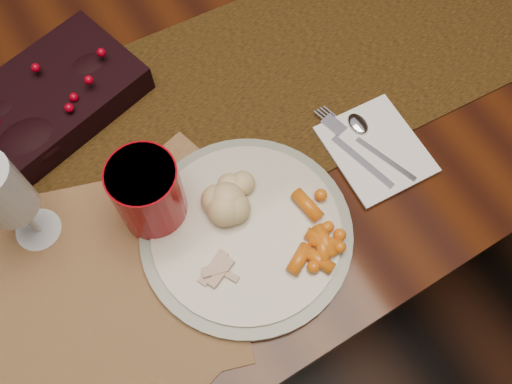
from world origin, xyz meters
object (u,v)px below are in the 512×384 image
mashed_potatoes (233,190)px  wine_glass (13,205)px  centerpiece (34,108)px  dinner_plate (246,232)px  dining_table (199,172)px  placemat_main (82,286)px  baby_carrots (295,240)px  turkey_shreds (220,264)px  napkin (376,149)px  red_cup (149,194)px

mashed_potatoes → wine_glass: size_ratio=0.48×
centerpiece → dinner_plate: size_ratio=1.10×
dining_table → placemat_main: bearing=-137.8°
baby_carrots → dinner_plate: bearing=133.3°
turkey_shreds → napkin: bearing=7.8°
dining_table → napkin: size_ratio=11.76×
turkey_shreds → centerpiece: bearing=108.6°
dining_table → turkey_shreds: 0.53m
centerpiece → red_cup: size_ratio=2.58×
mashed_potatoes → napkin: 0.23m
placemat_main → centerpiece: bearing=97.3°
dinner_plate → napkin: dinner_plate is taller
centerpiece → dinner_plate: bearing=-61.9°
dinner_plate → wine_glass: wine_glass is taller
turkey_shreds → baby_carrots: bearing=-13.4°
dining_table → mashed_potatoes: 0.49m
centerpiece → baby_carrots: 0.44m
dining_table → red_cup: 0.51m
centerpiece → mashed_potatoes: 0.34m
placemat_main → wine_glass: 0.14m
mashed_potatoes → red_cup: 0.12m
mashed_potatoes → red_cup: red_cup is taller
baby_carrots → turkey_shreds: size_ratio=1.66×
baby_carrots → red_cup: (-0.14, 0.15, 0.04)m
dining_table → centerpiece: size_ratio=5.50×
centerpiece → dinner_plate: (0.18, -0.33, -0.02)m
placemat_main → baby_carrots: bearing=-2.1°
centerpiece → turkey_shreds: size_ratio=4.74×
napkin → red_cup: red_cup is taller
placemat_main → turkey_shreds: bearing=-6.1°
turkey_shreds → placemat_main: bearing=155.7°
turkey_shreds → red_cup: bearing=106.9°
centerpiece → turkey_shreds: bearing=-71.4°
dinner_plate → baby_carrots: (0.05, -0.05, 0.02)m
baby_carrots → turkey_shreds: bearing=166.6°
centerpiece → napkin: size_ratio=2.14×
dinner_plate → dining_table: bearing=80.6°
centerpiece → mashed_potatoes: bearing=-56.1°
dinner_plate → wine_glass: (-0.25, 0.16, 0.08)m
placemat_main → dinner_plate: size_ratio=1.39×
turkey_shreds → wine_glass: size_ratio=0.37×
dinner_plate → napkin: size_ratio=1.95×
turkey_shreds → red_cup: (-0.04, 0.12, 0.04)m
centerpiece → dinner_plate: 0.37m
mashed_potatoes → baby_carrots: bearing=-70.3°
centerpiece → red_cup: bearing=-70.6°
turkey_shreds → napkin: turkey_shreds is taller
placemat_main → turkey_shreds: (0.17, -0.08, 0.03)m
placemat_main → napkin: bearing=13.6°
mashed_potatoes → dining_table: bearing=81.0°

